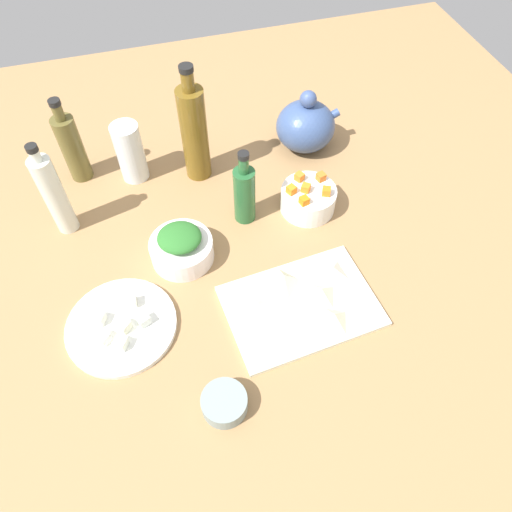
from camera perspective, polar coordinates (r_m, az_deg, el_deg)
name	(u,v)px	position (r cm, az deg, el deg)	size (l,w,h in cm)	color
tabletop	(256,274)	(103.04, 0.00, -2.16)	(190.00, 190.00, 3.00)	#9C754A
cutting_board	(301,306)	(96.87, 5.38, -5.93)	(29.60, 20.54, 1.00)	white
plate_tofu	(122,326)	(97.67, -15.73, -8.02)	(21.48, 21.48, 1.20)	white
bowl_greens	(182,250)	(102.97, -8.81, 0.71)	(13.41, 13.41, 5.11)	white
bowl_carrots	(308,199)	(111.52, 6.22, 6.74)	(12.66, 12.66, 5.82)	white
bowl_small_side	(224,403)	(86.78, -3.78, -17.09)	(8.10, 8.10, 3.60)	gray
teapot	(306,126)	(125.35, 5.94, 15.20)	(16.47, 14.38, 16.33)	#3B5385
bottle_0	(54,194)	(110.12, -22.93, 6.76)	(4.68, 4.68, 23.51)	silver
bottle_1	(194,132)	(114.02, -7.37, 14.39)	(6.21, 6.21, 29.17)	brown
bottle_2	(72,147)	(122.36, -21.08, 12.04)	(5.25, 5.25, 21.82)	brown
bottle_3	(244,193)	(105.55, -1.39, 7.48)	(4.83, 4.83, 19.07)	#255E30
drinking_glass_0	(130,152)	(119.31, -14.76, 11.86)	(6.55, 6.55, 14.93)	white
carrot_cube_0	(321,177)	(111.55, 7.74, 9.33)	(1.80, 1.80, 1.80)	orange
carrot_cube_1	(326,191)	(108.43, 8.38, 7.63)	(1.80, 1.80, 1.80)	orange
carrot_cube_2	(304,201)	(105.87, 5.76, 6.58)	(1.80, 1.80, 1.80)	orange
carrot_cube_3	(306,188)	(108.61, 5.95, 8.07)	(1.80, 1.80, 1.80)	orange
carrot_cube_4	(299,177)	(111.00, 5.19, 9.38)	(1.80, 1.80, 1.80)	orange
carrot_cube_5	(291,190)	(107.95, 4.23, 7.89)	(1.80, 1.80, 1.80)	orange
chopped_greens_mound	(179,238)	(99.67, -9.11, 2.19)	(9.22, 8.64, 3.37)	#2C6E2A
tofu_cube_0	(124,326)	(95.56, -15.46, -8.02)	(2.20, 2.20, 2.20)	#F2EFCD
tofu_cube_1	(99,319)	(97.75, -18.23, -7.09)	(2.20, 2.20, 2.20)	white
tofu_cube_2	(103,338)	(95.36, -17.73, -9.32)	(2.20, 2.20, 2.20)	silver
tofu_cube_3	(131,302)	(98.02, -14.69, -5.28)	(2.20, 2.20, 2.20)	white
tofu_cube_4	(121,343)	(93.92, -15.81, -9.99)	(2.20, 2.20, 2.20)	white
tofu_cube_5	(143,320)	(95.31, -13.27, -7.39)	(2.20, 2.20, 2.20)	white
dumpling_0	(321,293)	(96.82, 7.73, -4.34)	(5.50, 5.26, 2.61)	beige
dumpling_1	(334,317)	(94.40, 9.26, -7.23)	(5.46, 4.68, 2.35)	beige
dumpling_2	(283,279)	(97.54, 3.27, -2.78)	(5.65, 5.42, 3.12)	beige
dumpling_3	(258,307)	(94.52, 0.25, -6.05)	(5.62, 5.56, 2.15)	beige
dumpling_4	(333,270)	(100.48, 9.13, -1.72)	(5.51, 4.93, 2.15)	beige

